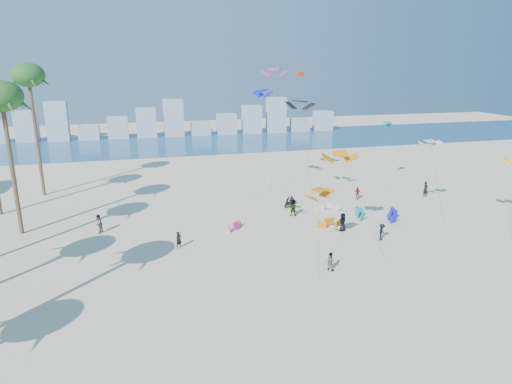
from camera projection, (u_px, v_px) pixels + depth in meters
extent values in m
plane|color=beige|center=(278.00, 337.00, 26.81)|extent=(220.00, 220.00, 0.00)
plane|color=navy|center=(172.00, 143.00, 93.58)|extent=(220.00, 220.00, 0.00)
imported|color=black|center=(179.00, 240.00, 39.71)|extent=(0.68, 0.61, 1.55)
imported|color=gray|center=(330.00, 261.00, 35.40)|extent=(0.93, 0.94, 1.53)
imported|color=black|center=(343.00, 222.00, 43.89)|extent=(1.05, 0.94, 1.81)
imported|color=gray|center=(357.00, 193.00, 54.19)|extent=(0.93, 0.86, 1.54)
imported|color=black|center=(382.00, 232.00, 41.50)|extent=(1.16, 1.15, 1.61)
imported|color=gray|center=(293.00, 208.00, 48.23)|extent=(1.75, 1.34, 1.85)
imported|color=black|center=(426.00, 189.00, 55.36)|extent=(0.79, 0.62, 1.91)
imported|color=gray|center=(98.00, 224.00, 43.25)|extent=(1.07, 1.14, 1.87)
cylinder|color=#595959|center=(319.00, 232.00, 35.65)|extent=(1.57, 4.03, 5.86)
cylinder|color=#595959|center=(307.00, 161.00, 46.95)|extent=(0.52, 3.96, 12.15)
cylinder|color=#595959|center=(437.00, 181.00, 46.64)|extent=(0.86, 2.50, 8.18)
cylinder|color=#595959|center=(256.00, 147.00, 52.92)|extent=(2.35, 2.65, 12.97)
cylinder|color=#595959|center=(306.00, 133.00, 56.37)|extent=(0.28, 5.59, 15.14)
cylinder|color=#595959|center=(273.00, 132.00, 56.23)|extent=(1.06, 2.31, 15.41)
cylinder|color=#595959|center=(386.00, 157.00, 57.86)|extent=(1.11, 3.05, 8.61)
cylinder|color=#595959|center=(362.00, 206.00, 38.24)|extent=(2.37, 4.72, 8.36)
cylinder|color=brown|center=(12.00, 168.00, 41.56)|extent=(0.40, 0.40, 13.16)
ellipsoid|color=#1F5823|center=(1.00, 96.00, 39.75)|extent=(3.80, 3.80, 2.85)
cylinder|color=brown|center=(37.00, 137.00, 54.25)|extent=(0.40, 0.40, 14.73)
ellipsoid|color=#1F5823|center=(28.00, 75.00, 52.22)|extent=(3.80, 3.80, 2.85)
cube|color=#9EADBF|center=(27.00, 126.00, 94.43)|extent=(4.40, 3.00, 6.60)
cube|color=#9EADBF|center=(57.00, 121.00, 95.75)|extent=(4.40, 3.00, 8.40)
cube|color=#9EADBF|center=(89.00, 133.00, 98.07)|extent=(4.40, 3.00, 3.00)
cube|color=#9EADBF|center=(118.00, 128.00, 99.40)|extent=(4.40, 3.00, 4.80)
cube|color=#9EADBF|center=(146.00, 123.00, 100.73)|extent=(4.40, 3.00, 6.60)
cube|color=#9EADBF|center=(174.00, 118.00, 102.05)|extent=(4.40, 3.00, 8.40)
cube|color=#9EADBF|center=(201.00, 129.00, 104.37)|extent=(4.40, 3.00, 3.00)
cube|color=#9EADBF|center=(227.00, 124.00, 105.70)|extent=(4.40, 3.00, 4.80)
cube|color=#9EADBF|center=(252.00, 119.00, 107.02)|extent=(4.40, 3.00, 6.60)
cube|color=#9EADBF|center=(276.00, 115.00, 108.35)|extent=(4.40, 3.00, 8.40)
cube|color=#9EADBF|center=(300.00, 125.00, 110.67)|extent=(4.40, 3.00, 3.00)
cube|color=#9EADBF|center=(323.00, 121.00, 111.99)|extent=(4.40, 3.00, 4.80)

